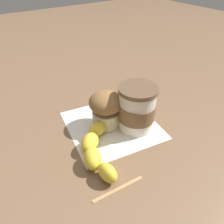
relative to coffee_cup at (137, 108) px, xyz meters
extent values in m
plane|color=brown|center=(0.05, -0.04, -0.06)|extent=(3.00, 3.00, 0.00)
cube|color=white|center=(0.05, -0.04, -0.06)|extent=(0.26, 0.26, 0.00)
cylinder|color=silver|center=(0.00, 0.00, 0.00)|extent=(0.09, 0.09, 0.11)
cylinder|color=brown|center=(0.00, 0.00, 0.05)|extent=(0.09, 0.09, 0.01)
cylinder|color=brown|center=(0.00, 0.00, -0.01)|extent=(0.09, 0.09, 0.04)
cylinder|color=beige|center=(0.06, -0.05, -0.04)|extent=(0.07, 0.07, 0.04)
ellipsoid|color=olive|center=(0.06, -0.05, 0.01)|extent=(0.09, 0.09, 0.05)
ellipsoid|color=yellow|center=(0.10, -0.03, -0.04)|extent=(0.05, 0.04, 0.04)
ellipsoid|color=yellow|center=(0.14, 0.00, -0.04)|extent=(0.07, 0.06, 0.04)
ellipsoid|color=yellow|center=(0.16, 0.05, -0.04)|extent=(0.06, 0.07, 0.04)
ellipsoid|color=yellow|center=(0.15, 0.09, -0.04)|extent=(0.03, 0.05, 0.04)
cube|color=tan|center=(0.15, 0.12, -0.06)|extent=(0.11, 0.02, 0.00)
camera|label=1|loc=(0.30, 0.32, 0.31)|focal=35.00mm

